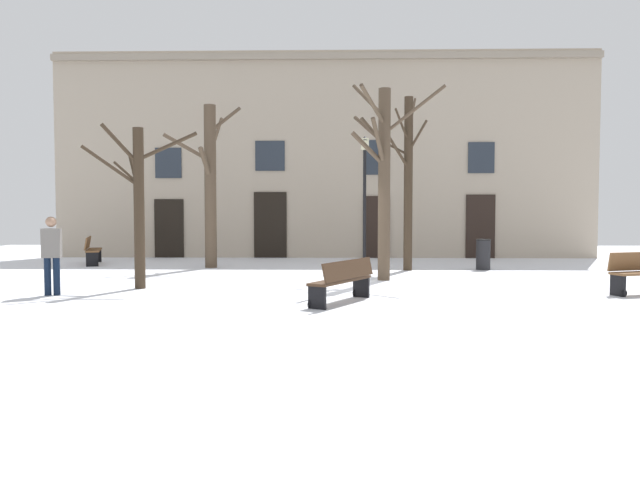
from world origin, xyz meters
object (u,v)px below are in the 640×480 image
Objects in this scene: streetlamp at (365,188)px; litter_bin at (483,254)px; tree_left_of_center at (383,174)px; tree_near_facade at (138,200)px; tree_right_of_center at (408,176)px; bench_near_lamp at (343,280)px; person_crossing_plaza at (52,252)px; tree_center at (210,183)px; bench_back_to_back_right at (92,250)px.

streetlamp is 4.15m from litter_bin.
tree_near_facade is (-5.77, -1.81, -0.70)m from tree_left_of_center.
tree_right_of_center is 5.88× the size of litter_bin.
tree_left_of_center is at bearing -165.69° from bench_near_lamp.
tree_center is at bearing -120.57° from person_crossing_plaza.
litter_bin is 0.50× the size of bench_near_lamp.
streetlamp is at bearing -149.83° from person_crossing_plaza.
litter_bin is at bearing 40.47° from tree_left_of_center.
streetlamp reaches higher than person_crossing_plaza.
tree_left_of_center is at bearing -84.68° from streetlamp.
bench_near_lamp is 6.26m from person_crossing_plaza.
bench_back_to_back_right is at bearing -85.96° from person_crossing_plaza.
tree_left_of_center reaches higher than tree_near_facade.
streetlamp is 9.32m from bench_back_to_back_right.
tree_right_of_center reaches higher than tree_center.
tree_near_facade reaches higher than bench_near_lamp.
person_crossing_plaza is at bearing -137.90° from streetlamp.
tree_right_of_center reaches higher than bench_back_to_back_right.
tree_left_of_center is at bearing -110.15° from tree_right_of_center.
bench_back_to_back_right is at bearing 155.12° from tree_left_of_center.
bench_back_to_back_right is (-10.31, 1.72, -2.33)m from tree_right_of_center.
streetlamp reaches higher than litter_bin.
tree_center is 3.03× the size of person_crossing_plaza.
tree_near_facade is 10.27m from litter_bin.
person_crossing_plaza is at bearing -108.64° from tree_center.
bench_near_lamp is (8.27, -8.25, -0.03)m from bench_back_to_back_right.
litter_bin is 12.72m from bench_back_to_back_right.
bench_near_lamp is at bearing -123.00° from litter_bin.
streetlamp is (-1.27, 0.67, -0.33)m from tree_right_of_center.
tree_right_of_center reaches higher than litter_bin.
tree_near_facade is at bearing -84.44° from bench_near_lamp.
bench_back_to_back_right is at bearing 173.38° from streetlamp.
bench_back_to_back_right is (-9.35, 4.34, -2.24)m from tree_left_of_center.
bench_near_lamp is at bearing -60.45° from tree_center.
tree_near_facade reaches higher than bench_back_to_back_right.
litter_bin is 12.03m from person_crossing_plaza.
tree_near_facade is 7.48m from streetlamp.
person_crossing_plaza is at bearing -157.59° from tree_left_of_center.
tree_right_of_center is 2.84× the size of bench_back_to_back_right.
litter_bin reaches higher than bench_back_to_back_right.
bench_near_lamp is (4.69, -2.10, -1.58)m from tree_near_facade.
bench_near_lamp is at bearing -105.40° from tree_left_of_center.
tree_right_of_center is 1.47m from streetlamp.
tree_right_of_center is at bearing -175.47° from litter_bin.
tree_center is at bearing 173.95° from tree_right_of_center.
tree_near_facade is 5.15m from tree_center.
tree_right_of_center is 3.31m from litter_bin.
tree_left_of_center is 0.97× the size of tree_right_of_center.
streetlamp is (5.46, 5.09, 0.46)m from tree_near_facade.
tree_right_of_center is at bearing -117.56° from bench_back_to_back_right.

